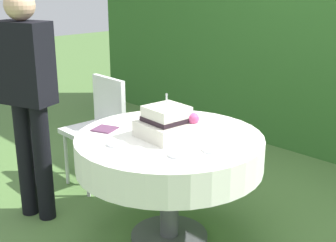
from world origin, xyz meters
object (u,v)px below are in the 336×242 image
at_px(wedding_cake, 167,123).
at_px(serving_plate_left, 177,155).
at_px(serving_plate_near, 213,150).
at_px(napkin_stack, 105,129).
at_px(garden_chair, 100,121).
at_px(standing_person, 28,92).
at_px(serving_plate_far, 116,144).
at_px(cake_table, 169,152).

height_order(wedding_cake, serving_plate_left, wedding_cake).
bearing_deg(serving_plate_near, napkin_stack, -163.34).
height_order(garden_chair, standing_person, standing_person).
relative_size(serving_plate_near, standing_person, 0.08).
height_order(serving_plate_far, standing_person, standing_person).
height_order(serving_plate_left, garden_chair, garden_chair).
relative_size(napkin_stack, standing_person, 0.09).
distance_m(serving_plate_near, napkin_stack, 0.77).
height_order(wedding_cake, napkin_stack, wedding_cake).
relative_size(serving_plate_left, garden_chair, 0.12).
bearing_deg(cake_table, standing_person, -151.38).
distance_m(wedding_cake, standing_person, 1.00).
distance_m(napkin_stack, standing_person, 0.60).
bearing_deg(serving_plate_left, standing_person, -166.41).
relative_size(serving_plate_near, napkin_stack, 0.90).
relative_size(cake_table, serving_plate_left, 11.08).
distance_m(wedding_cake, garden_chair, 1.09).
distance_m(serving_plate_left, napkin_stack, 0.65).
xyz_separation_m(serving_plate_left, garden_chair, (-1.29, 0.40, -0.19)).
bearing_deg(cake_table, napkin_stack, -150.00).
xyz_separation_m(cake_table, wedding_cake, (0.00, -0.02, 0.20)).
distance_m(wedding_cake, serving_plate_left, 0.33).
bearing_deg(garden_chair, cake_table, -11.07).
xyz_separation_m(serving_plate_far, standing_person, (-0.78, -0.14, 0.20)).
bearing_deg(wedding_cake, serving_plate_left, -34.18).
height_order(cake_table, serving_plate_near, serving_plate_near).
height_order(serving_plate_near, napkin_stack, serving_plate_near).
relative_size(wedding_cake, garden_chair, 0.37).
xyz_separation_m(cake_table, serving_plate_near, (0.36, 0.00, 0.12)).
xyz_separation_m(wedding_cake, napkin_stack, (-0.38, -0.20, -0.08)).
height_order(serving_plate_left, standing_person, standing_person).
relative_size(cake_table, wedding_cake, 3.63).
bearing_deg(serving_plate_far, cake_table, 73.14).
relative_size(serving_plate_left, napkin_stack, 0.79).
bearing_deg(wedding_cake, serving_plate_far, -108.59).
xyz_separation_m(serving_plate_near, napkin_stack, (-0.74, -0.22, -0.00)).
distance_m(serving_plate_near, serving_plate_far, 0.57).
relative_size(wedding_cake, serving_plate_near, 2.66).
relative_size(serving_plate_far, napkin_stack, 0.81).
distance_m(serving_plate_left, garden_chair, 1.37).
height_order(cake_table, serving_plate_far, serving_plate_far).
bearing_deg(serving_plate_near, serving_plate_far, -143.31).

